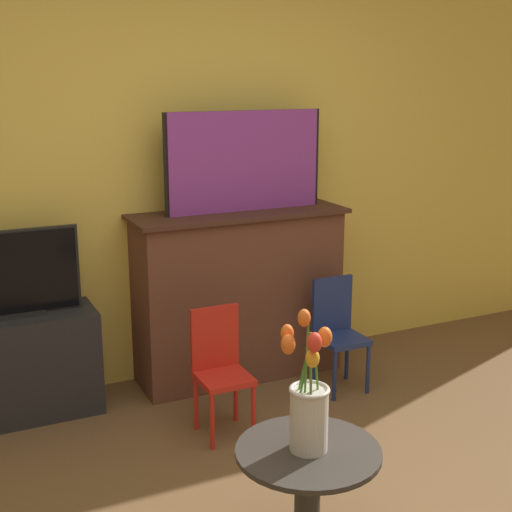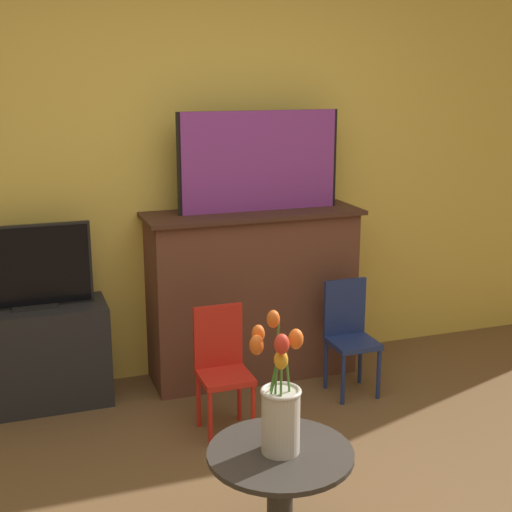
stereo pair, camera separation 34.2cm
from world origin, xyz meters
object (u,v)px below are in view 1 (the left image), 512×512
object	(u,v)px
chair_red	(220,365)
vase_tulips	(309,404)
tv_monitor	(18,274)
chair_blue	(337,328)
painting	(245,161)

from	to	relation	value
chair_red	vase_tulips	bearing A→B (deg)	-96.16
tv_monitor	chair_blue	xyz separation A→B (m)	(1.71, -0.42, -0.43)
vase_tulips	tv_monitor	bearing A→B (deg)	113.41
painting	tv_monitor	xyz separation A→B (m)	(-1.31, -0.00, -0.52)
painting	tv_monitor	distance (m)	1.41
painting	chair_blue	distance (m)	1.12
painting	chair_blue	xyz separation A→B (m)	(0.40, -0.42, -0.95)
painting	vase_tulips	world-z (taller)	painting
chair_red	vase_tulips	distance (m)	1.18
chair_red	chair_blue	xyz separation A→B (m)	(0.83, 0.21, 0.00)
tv_monitor	chair_blue	bearing A→B (deg)	-13.60
painting	chair_blue	bearing A→B (deg)	-45.90
chair_red	chair_blue	bearing A→B (deg)	14.03
vase_tulips	painting	bearing A→B (deg)	72.57
chair_blue	painting	bearing A→B (deg)	134.10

